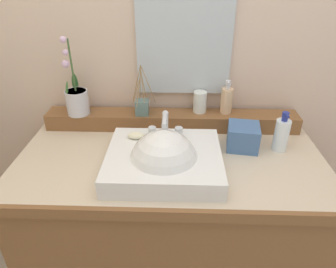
% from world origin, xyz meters
% --- Properties ---
extents(wall_back, '(3.10, 0.20, 2.74)m').
position_xyz_m(wall_back, '(0.00, 0.43, 1.37)').
color(wall_back, beige).
rests_on(wall_back, ground).
extents(vanity_cabinet, '(1.27, 0.66, 0.86)m').
position_xyz_m(vanity_cabinet, '(0.00, -0.00, 0.43)').
color(vanity_cabinet, brown).
rests_on(vanity_cabinet, ground).
extents(back_ledge, '(1.20, 0.12, 0.08)m').
position_xyz_m(back_ledge, '(0.00, 0.25, 0.89)').
color(back_ledge, brown).
rests_on(back_ledge, vanity_cabinet).
extents(sink_basin, '(0.44, 0.38, 0.29)m').
position_xyz_m(sink_basin, '(-0.02, -0.10, 0.89)').
color(sink_basin, white).
rests_on(sink_basin, vanity_cabinet).
extents(soap_bar, '(0.07, 0.04, 0.02)m').
position_xyz_m(soap_bar, '(-0.14, 0.02, 0.94)').
color(soap_bar, beige).
rests_on(soap_bar, sink_basin).
extents(potted_plant, '(0.10, 0.12, 0.36)m').
position_xyz_m(potted_plant, '(-0.44, 0.23, 1.01)').
color(potted_plant, silver).
rests_on(potted_plant, back_ledge).
extents(soap_dispenser, '(0.05, 0.06, 0.16)m').
position_xyz_m(soap_dispenser, '(0.26, 0.27, 1.00)').
color(soap_dispenser, '#E2B88D').
rests_on(soap_dispenser, back_ledge).
extents(tumbler_cup, '(0.06, 0.06, 0.10)m').
position_xyz_m(tumbler_cup, '(0.13, 0.27, 0.98)').
color(tumbler_cup, silver).
rests_on(tumbler_cup, back_ledge).
extents(reed_diffuser, '(0.11, 0.10, 0.24)m').
position_xyz_m(reed_diffuser, '(-0.14, 0.24, 0.97)').
color(reed_diffuser, slate).
rests_on(reed_diffuser, back_ledge).
extents(lotion_bottle, '(0.06, 0.06, 0.18)m').
position_xyz_m(lotion_bottle, '(0.47, 0.07, 0.93)').
color(lotion_bottle, white).
rests_on(lotion_bottle, vanity_cabinet).
extents(tissue_box, '(0.15, 0.15, 0.10)m').
position_xyz_m(tissue_box, '(0.31, 0.08, 0.91)').
color(tissue_box, '#44699B').
rests_on(tissue_box, vanity_cabinet).
extents(mirror, '(0.43, 0.02, 0.64)m').
position_xyz_m(mirror, '(0.05, 0.32, 1.33)').
color(mirror, silver).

